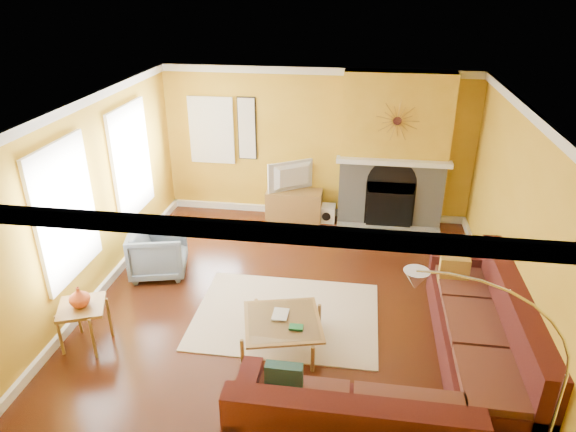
% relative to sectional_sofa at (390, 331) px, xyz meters
% --- Properties ---
extents(floor, '(5.50, 6.00, 0.02)m').
position_rel_sectional_sofa_xyz_m(floor, '(-1.25, 0.98, -0.46)').
color(floor, '#512311').
rests_on(floor, ground).
extents(ceiling, '(5.50, 6.00, 0.02)m').
position_rel_sectional_sofa_xyz_m(ceiling, '(-1.25, 0.98, 2.26)').
color(ceiling, white).
rests_on(ceiling, ground).
extents(wall_back, '(5.50, 0.02, 2.70)m').
position_rel_sectional_sofa_xyz_m(wall_back, '(-1.25, 3.99, 0.90)').
color(wall_back, gold).
rests_on(wall_back, ground).
extents(wall_front, '(5.50, 0.02, 2.70)m').
position_rel_sectional_sofa_xyz_m(wall_front, '(-1.25, -2.03, 0.90)').
color(wall_front, gold).
rests_on(wall_front, ground).
extents(wall_left, '(0.02, 6.00, 2.70)m').
position_rel_sectional_sofa_xyz_m(wall_left, '(-4.01, 0.98, 0.90)').
color(wall_left, gold).
rests_on(wall_left, ground).
extents(wall_right, '(0.02, 6.00, 2.70)m').
position_rel_sectional_sofa_xyz_m(wall_right, '(1.51, 0.98, 0.90)').
color(wall_right, gold).
rests_on(wall_right, ground).
extents(baseboard, '(5.50, 6.00, 0.12)m').
position_rel_sectional_sofa_xyz_m(baseboard, '(-1.25, 0.98, -0.39)').
color(baseboard, white).
rests_on(baseboard, floor).
extents(crown_molding, '(5.50, 6.00, 0.12)m').
position_rel_sectional_sofa_xyz_m(crown_molding, '(-1.25, 0.98, 2.19)').
color(crown_molding, white).
rests_on(crown_molding, ceiling).
extents(window_left_near, '(0.06, 1.22, 1.72)m').
position_rel_sectional_sofa_xyz_m(window_left_near, '(-3.97, 2.28, 1.05)').
color(window_left_near, white).
rests_on(window_left_near, wall_left).
extents(window_left_far, '(0.06, 1.22, 1.72)m').
position_rel_sectional_sofa_xyz_m(window_left_far, '(-3.97, 0.38, 1.05)').
color(window_left_far, white).
rests_on(window_left_far, wall_left).
extents(window_back, '(0.82, 0.06, 1.22)m').
position_rel_sectional_sofa_xyz_m(window_back, '(-3.15, 3.94, 1.10)').
color(window_back, white).
rests_on(window_back, wall_back).
extents(wall_art, '(0.34, 0.04, 1.14)m').
position_rel_sectional_sofa_xyz_m(wall_art, '(-2.50, 3.95, 1.15)').
color(wall_art, white).
rests_on(wall_art, wall_back).
extents(fireplace, '(1.80, 0.40, 2.70)m').
position_rel_sectional_sofa_xyz_m(fireplace, '(0.10, 3.78, 0.90)').
color(fireplace, gray).
rests_on(fireplace, floor).
extents(mantel, '(1.92, 0.22, 0.08)m').
position_rel_sectional_sofa_xyz_m(mantel, '(0.10, 3.54, 0.80)').
color(mantel, white).
rests_on(mantel, fireplace).
extents(hearth, '(1.80, 0.70, 0.06)m').
position_rel_sectional_sofa_xyz_m(hearth, '(0.10, 3.23, -0.42)').
color(hearth, gray).
rests_on(hearth, floor).
extents(sunburst, '(0.70, 0.04, 0.70)m').
position_rel_sectional_sofa_xyz_m(sunburst, '(0.10, 3.55, 1.50)').
color(sunburst, olive).
rests_on(sunburst, fireplace).
extents(rug, '(2.40, 1.80, 0.02)m').
position_rel_sectional_sofa_xyz_m(rug, '(-1.30, 0.72, -0.44)').
color(rug, beige).
rests_on(rug, floor).
extents(sectional_sofa, '(3.00, 3.44, 0.90)m').
position_rel_sectional_sofa_xyz_m(sectional_sofa, '(0.00, 0.00, 0.00)').
color(sectional_sofa, '#4A1917').
rests_on(sectional_sofa, floor).
extents(coffee_table, '(1.10, 1.10, 0.36)m').
position_rel_sectional_sofa_xyz_m(coffee_table, '(-1.26, 0.15, -0.27)').
color(coffee_table, white).
rests_on(coffee_table, floor).
extents(media_console, '(1.00, 0.45, 0.55)m').
position_rel_sectional_sofa_xyz_m(media_console, '(-1.60, 3.70, -0.17)').
color(media_console, olive).
rests_on(media_console, floor).
extents(tv, '(0.85, 0.62, 0.54)m').
position_rel_sectional_sofa_xyz_m(tv, '(-1.60, 3.70, 0.37)').
color(tv, black).
rests_on(tv, media_console).
extents(subwoofer, '(0.30, 0.30, 0.30)m').
position_rel_sectional_sofa_xyz_m(subwoofer, '(-1.00, 3.71, -0.30)').
color(subwoofer, white).
rests_on(subwoofer, floor).
extents(armchair, '(0.97, 0.96, 0.73)m').
position_rel_sectional_sofa_xyz_m(armchair, '(-3.35, 1.52, -0.08)').
color(armchair, slate).
rests_on(armchair, floor).
extents(side_table, '(0.67, 0.67, 0.57)m').
position_rel_sectional_sofa_xyz_m(side_table, '(-3.60, -0.21, -0.16)').
color(side_table, olive).
rests_on(side_table, floor).
extents(vase, '(0.29, 0.29, 0.25)m').
position_rel_sectional_sofa_xyz_m(vase, '(-3.60, -0.21, 0.25)').
color(vase, '#D35225').
rests_on(vase, side_table).
extents(book, '(0.19, 0.26, 0.02)m').
position_rel_sectional_sofa_xyz_m(book, '(-1.39, 0.24, -0.08)').
color(book, white).
rests_on(book, coffee_table).
extents(arc_lamp, '(1.34, 0.36, 2.10)m').
position_rel_sectional_sofa_xyz_m(arc_lamp, '(0.68, -1.42, 0.60)').
color(arc_lamp, silver).
rests_on(arc_lamp, floor).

